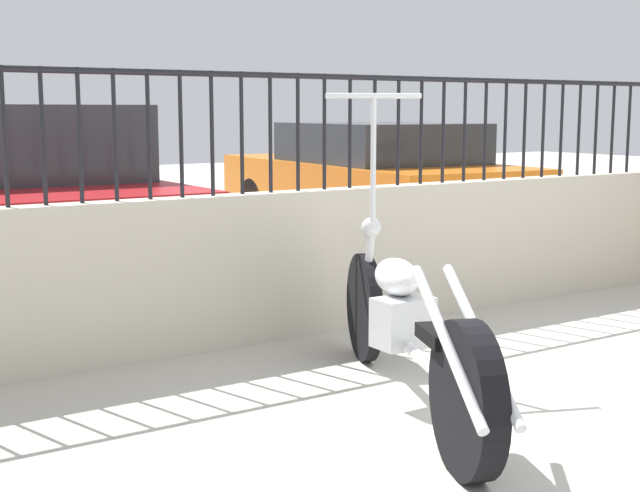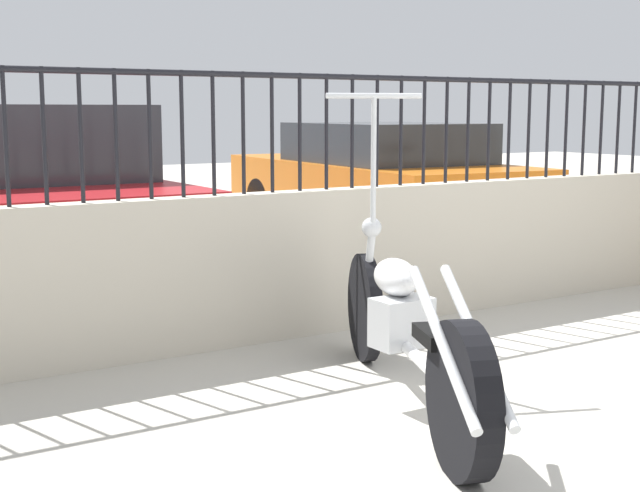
{
  "view_description": "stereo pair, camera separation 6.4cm",
  "coord_description": "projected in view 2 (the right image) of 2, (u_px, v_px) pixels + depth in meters",
  "views": [
    {
      "loc": [
        -3.7,
        -2.11,
        1.42
      ],
      "look_at": [
        -1.13,
        1.86,
        0.7
      ],
      "focal_mm": 50.0,
      "sensor_mm": 36.0,
      "label": 1
    },
    {
      "loc": [
        -3.65,
        -2.14,
        1.42
      ],
      "look_at": [
        -1.13,
        1.86,
        0.7
      ],
      "focal_mm": 50.0,
      "sensor_mm": 36.0,
      "label": 2
    }
  ],
  "objects": [
    {
      "name": "car_orange",
      "position": [
        377.0,
        182.0,
        9.6
      ],
      "size": [
        2.02,
        4.21,
        1.29
      ],
      "rotation": [
        0.0,
        0.0,
        1.49
      ],
      "color": "black",
      "rests_on": "ground_plane"
    },
    {
      "name": "car_red",
      "position": [
        8.0,
        200.0,
        6.98
      ],
      "size": [
        1.81,
        4.4,
        1.46
      ],
      "rotation": [
        0.0,
        0.0,
        1.57
      ],
      "color": "black",
      "rests_on": "ground_plane"
    },
    {
      "name": "low_wall",
      "position": [
        399.0,
        253.0,
        6.08
      ],
      "size": [
        8.87,
        0.18,
        0.92
      ],
      "color": "beige",
      "rests_on": "ground_plane"
    },
    {
      "name": "fence_railing",
      "position": [
        401.0,
        111.0,
        5.93
      ],
      "size": [
        8.87,
        0.04,
        0.73
      ],
      "color": "black",
      "rests_on": "low_wall"
    },
    {
      "name": "motorcycle_white",
      "position": [
        411.0,
        335.0,
        4.14
      ],
      "size": [
        1.03,
        2.23,
        1.52
      ],
      "rotation": [
        0.0,
        0.0,
        1.19
      ],
      "color": "black",
      "rests_on": "ground_plane"
    }
  ]
}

